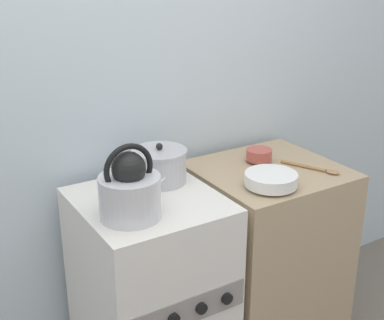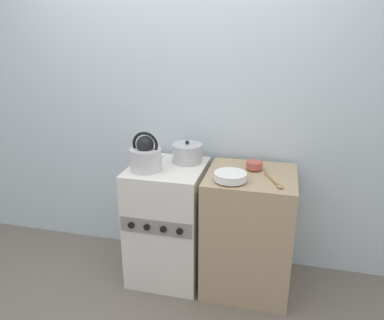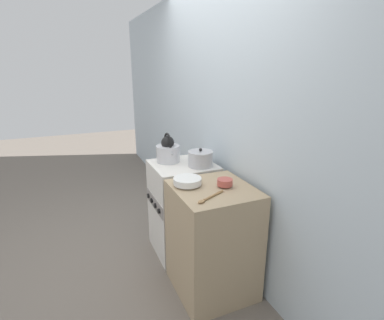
% 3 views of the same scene
% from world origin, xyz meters
% --- Properties ---
extents(wall_back, '(7.00, 0.06, 2.50)m').
position_xyz_m(wall_back, '(0.00, 0.64, 1.25)').
color(wall_back, silver).
rests_on(wall_back, ground_plane).
extents(stove, '(0.52, 0.58, 0.88)m').
position_xyz_m(stove, '(0.00, 0.28, 0.44)').
color(stove, silver).
rests_on(stove, ground_plane).
extents(counter, '(0.60, 0.57, 0.88)m').
position_xyz_m(counter, '(0.60, 0.29, 0.44)').
color(counter, tan).
rests_on(counter, ground_plane).
extents(kettle, '(0.27, 0.22, 0.27)m').
position_xyz_m(kettle, '(-0.12, 0.18, 0.99)').
color(kettle, silver).
rests_on(kettle, stove).
extents(cooking_pot, '(0.22, 0.22, 0.16)m').
position_xyz_m(cooking_pot, '(0.12, 0.40, 0.95)').
color(cooking_pot, '#B2B2B7').
rests_on(cooking_pot, stove).
extents(enamel_bowl, '(0.21, 0.21, 0.06)m').
position_xyz_m(enamel_bowl, '(0.47, 0.13, 0.91)').
color(enamel_bowl, white).
rests_on(enamel_bowl, counter).
extents(small_ceramic_bowl, '(0.12, 0.12, 0.06)m').
position_xyz_m(small_ceramic_bowl, '(0.61, 0.37, 0.91)').
color(small_ceramic_bowl, '#B75147').
rests_on(small_ceramic_bowl, counter).
extents(wooden_spoon, '(0.14, 0.25, 0.02)m').
position_xyz_m(wooden_spoon, '(0.75, 0.17, 0.88)').
color(wooden_spoon, '#A37A4C').
rests_on(wooden_spoon, counter).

